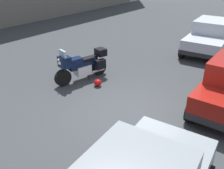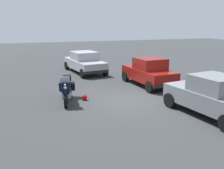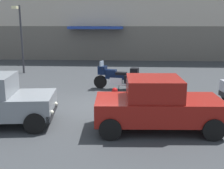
% 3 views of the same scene
% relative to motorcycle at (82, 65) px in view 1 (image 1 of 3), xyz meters
% --- Properties ---
extents(ground_plane, '(80.00, 80.00, 0.00)m').
position_rel_motorcycle_xyz_m(ground_plane, '(-0.76, -2.95, -0.62)').
color(ground_plane, '#2D3033').
extents(motorcycle, '(2.23, 1.01, 1.36)m').
position_rel_motorcycle_xyz_m(motorcycle, '(0.00, 0.00, 0.00)').
color(motorcycle, black).
rests_on(motorcycle, ground).
extents(helmet, '(0.28, 0.28, 0.28)m').
position_rel_motorcycle_xyz_m(helmet, '(-0.06, -0.82, -0.48)').
color(helmet, '#990C0C').
rests_on(helmet, ground).
extents(car_sedan_far, '(4.71, 2.37, 1.56)m').
position_rel_motorcycle_xyz_m(car_sedan_far, '(6.62, -2.57, 0.16)').
color(car_sedan_far, '#9EA3AD').
rests_on(car_sedan_far, ground).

